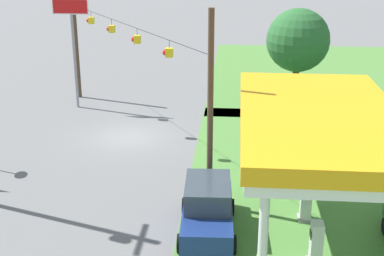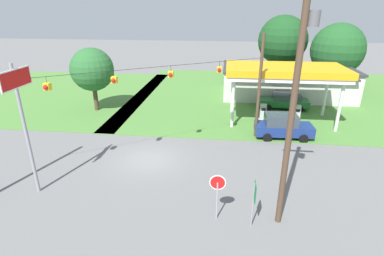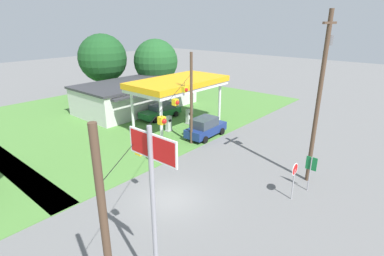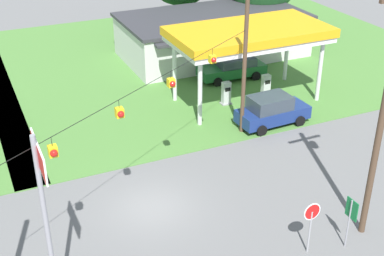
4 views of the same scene
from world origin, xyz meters
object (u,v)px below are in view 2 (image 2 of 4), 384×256
(route_sign, at_px, (254,196))
(stop_sign_roadside, at_px, (217,188))
(tree_behind_station, at_px, (283,40))
(fuel_pump_far, at_px, (297,114))
(stop_sign_overhead, at_px, (21,105))
(tree_far_back, at_px, (337,50))
(car_at_pumps_rear, at_px, (284,101))
(utility_pole_main, at_px, (295,100))
(fuel_pump_near, at_px, (263,113))
(car_at_pumps_front, at_px, (283,126))
(gas_station_store, at_px, (286,81))
(gas_station_canopy, at_px, (285,72))
(tree_west_verge, at_px, (92,70))

(route_sign, bearing_deg, stop_sign_roadside, 167.71)
(stop_sign_roadside, distance_m, tree_behind_station, 32.39)
(fuel_pump_far, height_order, stop_sign_overhead, stop_sign_overhead)
(tree_behind_station, height_order, tree_far_back, tree_behind_station)
(route_sign, bearing_deg, car_at_pumps_rear, 76.41)
(car_at_pumps_rear, distance_m, tree_far_back, 11.89)
(utility_pole_main, bearing_deg, stop_sign_overhead, 175.35)
(fuel_pump_near, distance_m, car_at_pumps_front, 3.99)
(utility_pole_main, height_order, tree_far_back, utility_pole_main)
(tree_far_back, bearing_deg, fuel_pump_near, -128.63)
(gas_station_store, bearing_deg, route_sign, -102.82)
(stop_sign_overhead, height_order, tree_behind_station, tree_behind_station)
(utility_pole_main, xyz_separation_m, tree_behind_station, (4.53, 31.08, -0.59))
(gas_station_canopy, bearing_deg, tree_far_back, 56.03)
(fuel_pump_far, bearing_deg, utility_pole_main, -104.39)
(fuel_pump_near, height_order, fuel_pump_far, same)
(fuel_pump_near, xyz_separation_m, stop_sign_overhead, (-13.97, -13.34, 4.43))
(stop_sign_roadside, bearing_deg, tree_far_back, -116.72)
(tree_west_verge, bearing_deg, tree_far_back, 22.82)
(gas_station_store, relative_size, utility_pole_main, 1.31)
(gas_station_canopy, xyz_separation_m, fuel_pump_near, (-1.54, -0.00, -3.84))
(fuel_pump_near, distance_m, fuel_pump_far, 3.07)
(fuel_pump_far, xyz_separation_m, tree_far_back, (6.72, 12.25, 4.30))
(gas_station_canopy, bearing_deg, car_at_pumps_rear, 75.13)
(tree_west_verge, bearing_deg, route_sign, -47.61)
(car_at_pumps_rear, height_order, stop_sign_roadside, stop_sign_roadside)
(fuel_pump_near, bearing_deg, stop_sign_overhead, -136.32)
(route_sign, bearing_deg, utility_pole_main, 21.50)
(gas_station_canopy, bearing_deg, fuel_pump_far, -0.06)
(car_at_pumps_rear, bearing_deg, fuel_pump_far, 100.17)
(utility_pole_main, bearing_deg, gas_station_store, 80.08)
(car_at_pumps_rear, relative_size, tree_far_back, 0.61)
(fuel_pump_near, distance_m, stop_sign_overhead, 19.82)
(stop_sign_overhead, relative_size, route_sign, 3.07)
(route_sign, xyz_separation_m, tree_behind_station, (5.89, 31.62, 3.97))
(gas_station_store, relative_size, tree_behind_station, 1.64)
(car_at_pumps_rear, height_order, tree_far_back, tree_far_back)
(gas_station_store, xyz_separation_m, car_at_pumps_front, (-2.32, -12.87, -0.75))
(fuel_pump_near, height_order, tree_far_back, tree_far_back)
(gas_station_store, bearing_deg, fuel_pump_far, -92.55)
(tree_behind_station, bearing_deg, tree_far_back, -36.80)
(car_at_pumps_rear, relative_size, tree_west_verge, 0.80)
(fuel_pump_near, relative_size, stop_sign_overhead, 0.22)
(route_sign, bearing_deg, gas_station_canopy, 76.74)
(stop_sign_overhead, bearing_deg, route_sign, -7.71)
(tree_behind_station, bearing_deg, fuel_pump_near, -103.20)
(tree_behind_station, bearing_deg, gas_station_canopy, -98.09)
(stop_sign_overhead, relative_size, tree_behind_station, 0.82)
(utility_pole_main, xyz_separation_m, tree_west_verge, (-16.04, 15.55, -2.09))
(fuel_pump_far, distance_m, tree_behind_station, 17.39)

